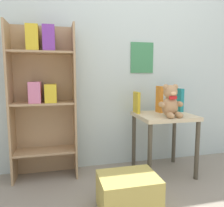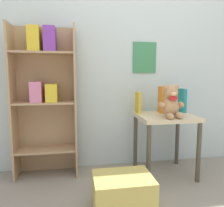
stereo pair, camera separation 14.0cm
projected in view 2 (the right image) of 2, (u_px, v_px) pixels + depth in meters
wall_back at (126, 46)px, 2.25m from camera, size 4.80×0.07×2.50m
bookshelf_side at (45, 91)px, 2.04m from camera, size 0.57×0.25×1.40m
display_table at (165, 125)px, 2.07m from camera, size 0.52×0.47×0.58m
teddy_bear at (171, 102)px, 1.92m from camera, size 0.22×0.20×0.29m
book_standing_yellow at (138, 103)px, 2.14m from camera, size 0.03×0.15×0.21m
book_standing_orange at (161, 100)px, 2.15m from camera, size 0.04×0.10×0.26m
book_standing_teal at (182, 100)px, 2.21m from camera, size 0.04×0.13×0.24m
storage_bin at (123, 193)px, 1.53m from camera, size 0.41×0.31×0.25m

